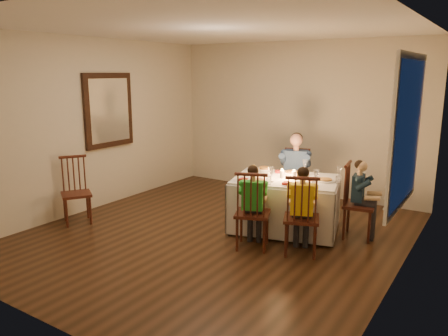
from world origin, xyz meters
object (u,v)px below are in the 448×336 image
Objects in this scene: chair_adult at (294,213)px; child_yellow at (300,253)px; child_teal at (357,237)px; chair_near_left at (252,247)px; chair_near_right at (300,253)px; chair_end at (357,237)px; chair_extra at (78,222)px; adult at (294,213)px; child_green at (252,247)px; serving_bowl at (265,170)px; dining_table at (285,193)px.

chair_adult is 1.50m from child_yellow.
child_yellow reaches higher than child_teal.
chair_adult is 1.00× the size of chair_near_left.
chair_near_right is 0.98m from chair_end.
chair_adult is at bearing -84.72° from child_yellow.
child_teal reaches higher than chair_near_left.
chair_extra is at bearing 106.33° from child_teal.
chair_near_right is 1.00× the size of chair_end.
adult is (-0.11, 1.49, 0.00)m from chair_near_left.
chair_extra is 3.83m from child_teal.
chair_near_right is at bearing -78.38° from adult.
adult is (0.00, 0.00, 0.00)m from chair_adult.
adult is 1.19× the size of child_green.
chair_near_right is 0.93× the size of child_yellow.
chair_adult is 0.93m from serving_bowl.
child_teal is at bearing -37.87° from chair_adult.
chair_near_left is 0.80× the size of adult.
child_yellow reaches higher than child_green.
child_yellow is at bearing 146.59° from child_teal.
child_green is at bearing -44.61° from chair_extra.
child_teal is (0.42, 0.88, 0.00)m from child_yellow.
adult is at bearing 59.16° from chair_end.
chair_near_left is 0.00m from child_green.
chair_adult is at bearing 0.00° from adult.
chair_near_right is 0.00m from child_yellow.
serving_bowl is (2.16, 1.53, 0.74)m from chair_extra.
serving_bowl is at bearing -129.46° from adult.
chair_end is 3.83m from chair_extra.
child_green reaches higher than chair_adult.
dining_table is 2.94m from chair_extra.
chair_near_left is 1.26m from serving_bowl.
child_yellow is (-0.42, -0.88, 0.00)m from chair_end.
child_green is at bearing -100.80° from adult.
chair_extra is (-3.07, -0.71, 0.00)m from chair_near_right.
chair_end is at bearing -37.87° from chair_adult.
dining_table reaches higher than child_yellow.
dining_table is 0.89m from chair_adult.
adult is (-1.09, 0.46, 0.00)m from chair_end.
serving_bowl is (-0.23, -0.52, 0.74)m from chair_adult.
chair_near_left is 1.00× the size of chair_end.
chair_end is (0.92, 0.25, -0.51)m from dining_table.
chair_near_right is 1.50m from adult.
adult is 1.18m from child_teal.
chair_extra is at bearing -8.58° from chair_near_right.
child_green reaches higher than chair_extra.
serving_bowl reaches higher than chair_near_right.
child_teal is (0.42, 0.88, 0.00)m from chair_near_right.
adult is at bearing -106.78° from child_green.
child_yellow is at bearing 173.47° from chair_near_left.
dining_table reaches higher than chair_extra.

